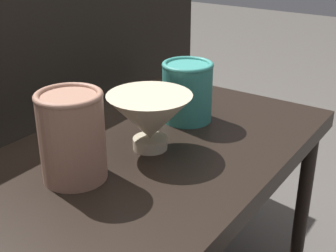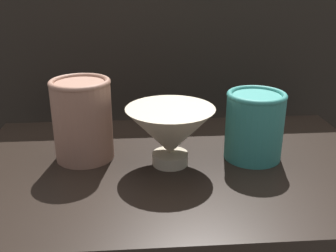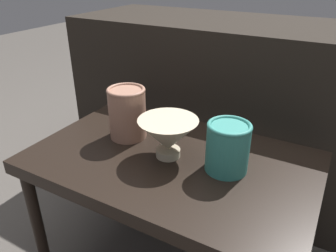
% 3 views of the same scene
% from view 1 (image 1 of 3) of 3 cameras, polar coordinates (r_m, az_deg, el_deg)
% --- Properties ---
extents(table, '(0.80, 0.50, 0.45)m').
position_cam_1_polar(table, '(0.97, -1.79, -4.95)').
color(table, black).
rests_on(table, ground_plane).
extents(bowl, '(0.17, 0.17, 0.11)m').
position_cam_1_polar(bowl, '(0.92, -2.33, 1.01)').
color(bowl, '#C1B293').
rests_on(bowl, table).
extents(vase_textured_left, '(0.12, 0.12, 0.16)m').
position_cam_1_polar(vase_textured_left, '(0.82, -11.63, -1.09)').
color(vase_textured_left, '#996B56').
rests_on(vase_textured_left, table).
extents(vase_colorful_right, '(0.11, 0.11, 0.14)m').
position_cam_1_polar(vase_colorful_right, '(1.05, 2.37, 4.35)').
color(vase_colorful_right, teal).
rests_on(vase_colorful_right, table).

